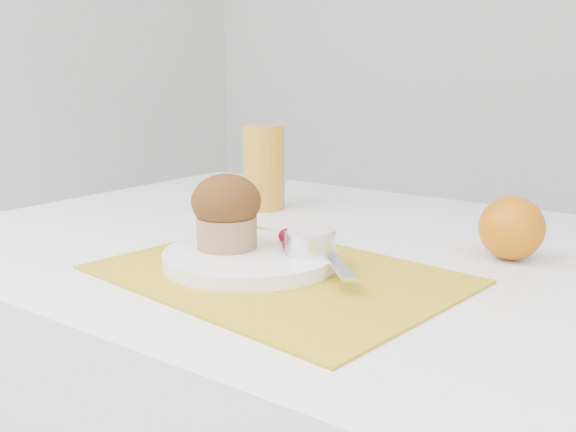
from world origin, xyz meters
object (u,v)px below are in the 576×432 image
Objects in this scene: juice_glass at (264,167)px; muffin at (226,211)px; plate at (250,257)px; orange at (512,228)px.

muffin is (0.17, -0.29, -0.00)m from juice_glass.
plate is 0.06m from muffin.
orange is 0.36m from muffin.
plate is 2.61× the size of orange.
muffin is (-0.03, -0.00, 0.06)m from plate.
muffin is at bearing -141.12° from orange.
orange reaches higher than plate.
orange is at bearing 41.85° from plate.
juice_glass is (-0.45, 0.06, 0.03)m from orange.
plate is at bearing -54.84° from juice_glass.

